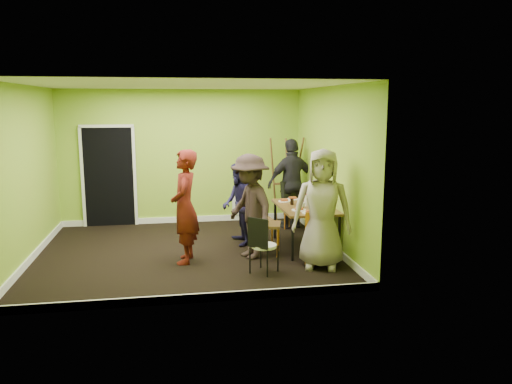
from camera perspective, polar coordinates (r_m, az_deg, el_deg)
The scene contains 28 objects.
ground at distance 8.66m, azimuth -7.84°, elevation -6.83°, with size 5.00×5.00×0.00m, color black.
room_walls at distance 8.47m, azimuth -8.17°, elevation -0.34°, with size 5.04×4.54×2.82m.
dining_table at distance 8.72m, azimuth 5.65°, elevation -1.94°, with size 0.90×1.50×0.75m.
chair_left_far at distance 8.86m, azimuth -0.12°, elevation -2.54°, with size 0.47×0.46×1.02m.
chair_left_near at distance 8.34m, azimuth 0.62°, elevation -3.02°, with size 0.55×0.55×1.09m.
chair_back_end at distance 10.07m, azimuth 4.13°, elevation -0.38°, with size 0.51×0.56×0.97m.
chair_front_end at distance 7.92m, azimuth 6.82°, elevation -4.82°, with size 0.43×0.43×0.85m.
chair_bentwood at distance 7.40m, azimuth 0.67°, elevation -5.79°, with size 0.48×0.48×0.87m.
easel at distance 10.39m, azimuth 3.39°, elevation 1.20°, with size 0.74×0.69×1.84m.
plate_near_left at distance 9.06m, azimuth 3.24°, elevation -1.06°, with size 0.22×0.22×0.01m, color white.
plate_near_right at distance 8.33m, azimuth 4.92°, elevation -2.07°, with size 0.24×0.24×0.01m, color white.
plate_far_back at distance 9.28m, azimuth 4.21°, elevation -0.82°, with size 0.23×0.23×0.01m, color white.
plate_far_front at distance 8.14m, azimuth 6.20°, elevation -2.38°, with size 0.26×0.26×0.01m, color white.
plate_wall_back at distance 8.90m, azimuth 7.34°, elevation -1.34°, with size 0.22×0.22×0.01m, color white.
plate_wall_front at distance 8.59m, azimuth 7.68°, elevation -1.76°, with size 0.23×0.23×0.01m, color white.
thermos at distance 8.71m, azimuth 5.79°, elevation -0.94°, with size 0.08×0.08×0.20m, color white.
blue_bottle at distance 8.42m, azimuth 7.28°, elevation -1.27°, with size 0.08×0.08×0.22m, color blue.
orange_bottle at distance 8.93m, azimuth 5.07°, elevation -1.02°, with size 0.04×0.04×0.08m, color orange.
glass_mid at distance 8.79m, azimuth 4.13°, elevation -1.12°, with size 0.06×0.06×0.10m, color black.
glass_back at distance 9.17m, azimuth 5.96°, elevation -0.68°, with size 0.06×0.06×0.10m, color black.
glass_front at distance 8.24m, azimuth 7.34°, elevation -1.97°, with size 0.07×0.07×0.09m, color black.
cup_a at distance 8.56m, azimuth 5.27°, elevation -1.49°, with size 0.11×0.11×0.09m, color white.
cup_b at distance 8.81m, azimuth 6.69°, elevation -1.16°, with size 0.10×0.10×0.10m, color white.
person_standing at distance 7.94m, azimuth -8.15°, elevation -1.68°, with size 0.66×0.43×1.80m, color #58150F.
person_left_far at distance 8.89m, azimuth -1.93°, elevation -1.34°, with size 0.72×0.56×1.49m, color #191536.
person_left_near at distance 8.10m, azimuth -0.69°, elevation -1.67°, with size 1.11×0.64×1.71m, color black.
person_back_end at distance 10.12m, azimuth 4.16°, elevation 0.97°, with size 1.06×0.44×1.82m, color black.
person_front_end at distance 7.66m, azimuth 7.55°, elevation -1.94°, with size 0.90×0.59×1.84m, color gray.
Camera 1 is at (-0.23, -8.29, 2.49)m, focal length 35.00 mm.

